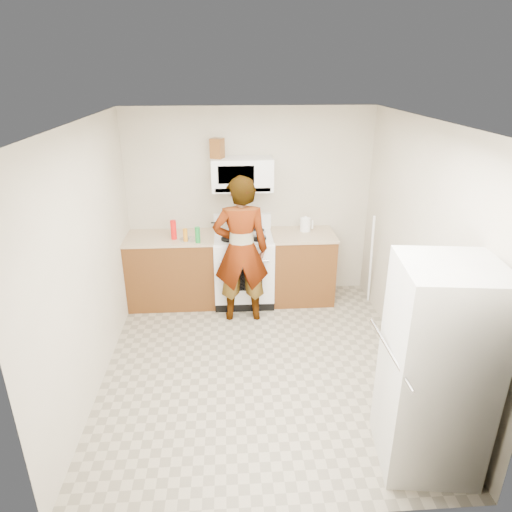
{
  "coord_description": "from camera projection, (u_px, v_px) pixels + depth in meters",
  "views": [
    {
      "loc": [
        -0.3,
        -4.03,
        2.93
      ],
      "look_at": [
        0.0,
        0.55,
        1.03
      ],
      "focal_mm": 32.0,
      "sensor_mm": 36.0,
      "label": 1
    }
  ],
  "objects": [
    {
      "name": "floor",
      "position": [
        259.0,
        364.0,
        4.86
      ],
      "size": [
        3.6,
        3.6,
        0.0
      ],
      "primitive_type": "plane",
      "color": "gray",
      "rests_on": "ground"
    },
    {
      "name": "back_wall",
      "position": [
        250.0,
        205.0,
        6.03
      ],
      "size": [
        3.2,
        0.02,
        2.5
      ],
      "primitive_type": "cube",
      "color": "beige",
      "rests_on": "floor"
    },
    {
      "name": "right_wall",
      "position": [
        421.0,
        252.0,
        4.48
      ],
      "size": [
        0.02,
        3.6,
        2.5
      ],
      "primitive_type": "cube",
      "color": "beige",
      "rests_on": "floor"
    },
    {
      "name": "cabinet_left",
      "position": [
        172.0,
        271.0,
        6.0
      ],
      "size": [
        1.12,
        0.62,
        0.9
      ],
      "primitive_type": "cube",
      "color": "brown",
      "rests_on": "floor"
    },
    {
      "name": "counter_left",
      "position": [
        170.0,
        238.0,
        5.82
      ],
      "size": [
        1.14,
        0.64,
        0.03
      ],
      "primitive_type": "cube",
      "color": "tan",
      "rests_on": "cabinet_left"
    },
    {
      "name": "cabinet_right",
      "position": [
        302.0,
        268.0,
        6.1
      ],
      "size": [
        0.8,
        0.62,
        0.9
      ],
      "primitive_type": "cube",
      "color": "brown",
      "rests_on": "floor"
    },
    {
      "name": "counter_right",
      "position": [
        303.0,
        235.0,
        5.92
      ],
      "size": [
        0.82,
        0.64,
        0.03
      ],
      "primitive_type": "cube",
      "color": "tan",
      "rests_on": "cabinet_right"
    },
    {
      "name": "gas_range",
      "position": [
        244.0,
        267.0,
        6.03
      ],
      "size": [
        0.76,
        0.65,
        1.13
      ],
      "color": "white",
      "rests_on": "floor"
    },
    {
      "name": "microwave",
      "position": [
        242.0,
        174.0,
        5.69
      ],
      "size": [
        0.76,
        0.38,
        0.4
      ],
      "primitive_type": "cube",
      "color": "white",
      "rests_on": "back_wall"
    },
    {
      "name": "person",
      "position": [
        241.0,
        250.0,
        5.44
      ],
      "size": [
        0.67,
        0.45,
        1.82
      ],
      "primitive_type": "imported",
      "rotation": [
        0.0,
        0.0,
        3.16
      ],
      "color": "tan",
      "rests_on": "floor"
    },
    {
      "name": "fridge",
      "position": [
        436.0,
        369.0,
        3.4
      ],
      "size": [
        0.78,
        0.78,
        1.7
      ],
      "primitive_type": "cube",
      "rotation": [
        0.0,
        0.0,
        -0.12
      ],
      "color": "silver",
      "rests_on": "floor"
    },
    {
      "name": "kettle",
      "position": [
        305.0,
        225.0,
        5.98
      ],
      "size": [
        0.16,
        0.16,
        0.17
      ],
      "primitive_type": "cylinder",
      "rotation": [
        0.0,
        0.0,
        -0.11
      ],
      "color": "white",
      "rests_on": "counter_right"
    },
    {
      "name": "jug",
      "position": [
        217.0,
        148.0,
        5.54
      ],
      "size": [
        0.19,
        0.19,
        0.24
      ],
      "primitive_type": "cube",
      "rotation": [
        0.0,
        0.0,
        -0.44
      ],
      "color": "brown",
      "rests_on": "microwave"
    },
    {
      "name": "saucepan",
      "position": [
        231.0,
        226.0,
        5.95
      ],
      "size": [
        0.26,
        0.26,
        0.13
      ],
      "primitive_type": "cylinder",
      "rotation": [
        0.0,
        0.0,
        -0.07
      ],
      "color": "#AAAAAE",
      "rests_on": "gas_range"
    },
    {
      "name": "tray",
      "position": [
        256.0,
        235.0,
        5.8
      ],
      "size": [
        0.26,
        0.18,
        0.05
      ],
      "primitive_type": "cube",
      "rotation": [
        0.0,
        0.0,
        -0.08
      ],
      "color": "silver",
      "rests_on": "gas_range"
    },
    {
      "name": "bottle_spray",
      "position": [
        174.0,
        230.0,
        5.68
      ],
      "size": [
        0.09,
        0.09,
        0.24
      ],
      "primitive_type": "cylinder",
      "rotation": [
        0.0,
        0.0,
        0.24
      ],
      "color": "red",
      "rests_on": "counter_left"
    },
    {
      "name": "bottle_hot_sauce",
      "position": [
        185.0,
        235.0,
        5.61
      ],
      "size": [
        0.07,
        0.07,
        0.17
      ],
      "primitive_type": "cylinder",
      "rotation": [
        0.0,
        0.0,
        -0.38
      ],
      "color": "orange",
      "rests_on": "counter_left"
    },
    {
      "name": "bottle_green_cap",
      "position": [
        198.0,
        235.0,
        5.57
      ],
      "size": [
        0.07,
        0.07,
        0.2
      ],
      "primitive_type": "cylinder",
      "rotation": [
        0.0,
        0.0,
        0.23
      ],
      "color": "#198A35",
      "rests_on": "counter_left"
    },
    {
      "name": "pot_lid",
      "position": [
        188.0,
        239.0,
        5.7
      ],
      "size": [
        0.25,
        0.25,
        0.01
      ],
      "primitive_type": "cylinder",
      "rotation": [
        0.0,
        0.0,
        -0.14
      ],
      "color": "white",
      "rests_on": "counter_left"
    },
    {
      "name": "broom",
      "position": [
        371.0,
        261.0,
        5.83
      ],
      "size": [
        0.15,
        0.26,
        1.27
      ],
      "primitive_type": "cylinder",
      "rotation": [
        0.14,
        -0.14,
        0.33
      ],
      "color": "white",
      "rests_on": "floor"
    }
  ]
}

